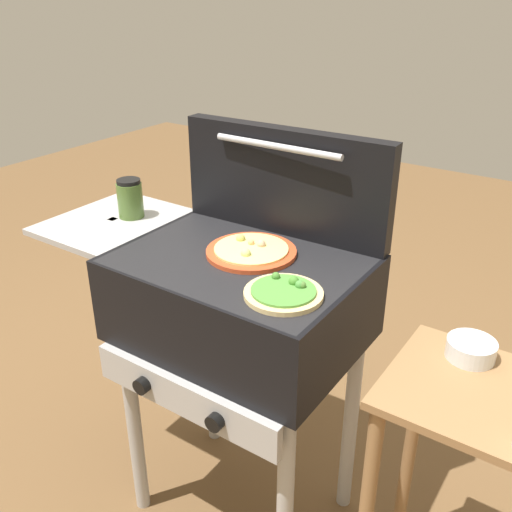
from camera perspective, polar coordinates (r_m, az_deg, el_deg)
name	(u,v)px	position (r m, az deg, el deg)	size (l,w,h in m)	color
ground_plane	(244,502)	(2.06, -1.25, -23.35)	(8.00, 8.00, 0.00)	brown
grill	(236,305)	(1.57, -2.03, -4.87)	(0.96, 0.53, 0.90)	black
grill_lid_open	(285,181)	(1.60, 2.88, 7.46)	(0.63, 0.09, 0.30)	black
pizza_veggie	(284,292)	(1.32, 2.83, -3.63)	(0.18, 0.18, 0.03)	#E0C17F
pizza_cheese	(251,251)	(1.51, -0.49, 0.52)	(0.24, 0.24, 0.04)	#C64723
sauce_jar	(130,199)	(1.78, -12.46, 5.62)	(0.08, 0.08, 0.12)	#4C6B2D
prep_table	(474,469)	(1.49, 20.95, -19.23)	(0.44, 0.36, 0.76)	olive
topping_bowl_far	(471,350)	(1.44, 20.66, -8.77)	(0.11, 0.11, 0.04)	silver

